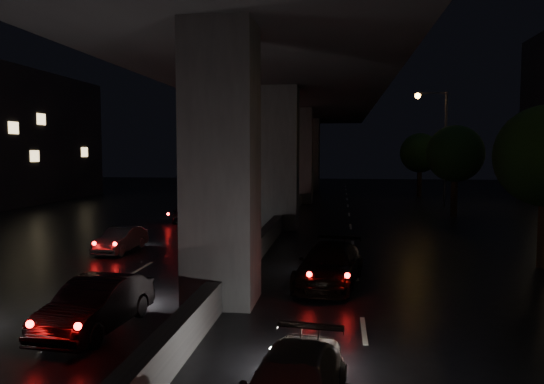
# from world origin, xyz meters

# --- Properties ---
(ground) EXTENTS (120.00, 120.00, 0.00)m
(ground) POSITION_xyz_m (0.00, 0.00, 0.00)
(ground) COLOR black
(ground) RESTS_ON ground
(viaduct) EXTENTS (12.00, 80.00, 10.50)m
(viaduct) POSITION_xyz_m (0.00, 5.00, 8.34)
(viaduct) COLOR #37373A
(viaduct) RESTS_ON ground
(median_barrier) EXTENTS (0.45, 70.00, 0.85)m
(median_barrier) POSITION_xyz_m (0.00, 5.00, 0.42)
(median_barrier) COLOR #37373A
(median_barrier) RESTS_ON ground
(tree_c) EXTENTS (3.80, 3.80, 6.12)m
(tree_c) POSITION_xyz_m (11.00, 12.00, 4.20)
(tree_c) COLOR black
(tree_c) RESTS_ON ground
(tree_d) EXTENTS (3.80, 3.80, 6.12)m
(tree_d) POSITION_xyz_m (11.00, 28.00, 4.20)
(tree_d) COLOR black
(tree_d) RESTS_ON ground
(streetlight_far) EXTENTS (2.52, 0.44, 9.00)m
(streetlight_far) POSITION_xyz_m (10.97, 18.00, 5.66)
(streetlight_far) COLOR #2D2D33
(streetlight_far) RESTS_ON ground
(car_1) EXTENTS (1.64, 3.98, 1.28)m
(car_1) POSITION_xyz_m (-2.52, -12.82, 0.64)
(car_1) COLOR black
(car_1) RESTS_ON ground
(car_3) EXTENTS (2.49, 4.78, 1.32)m
(car_3) POSITION_xyz_m (3.07, -7.60, 0.66)
(car_3) COLOR black
(car_3) RESTS_ON ground
(car_4) EXTENTS (1.35, 3.31, 1.07)m
(car_4) POSITION_xyz_m (-6.11, -3.02, 0.53)
(car_4) COLOR black
(car_4) RESTS_ON ground
(car_5) EXTENTS (1.88, 3.76, 1.18)m
(car_5) POSITION_xyz_m (-3.09, 0.65, 0.59)
(car_5) COLOR black
(car_5) RESTS_ON ground
(car_6) EXTENTS (2.09, 3.51, 1.12)m
(car_6) POSITION_xyz_m (-6.29, 7.00, 0.56)
(car_6) COLOR black
(car_6) RESTS_ON ground
(car_7) EXTENTS (2.24, 4.27, 1.18)m
(car_7) POSITION_xyz_m (-5.67, 11.03, 0.59)
(car_7) COLOR black
(car_7) RESTS_ON ground
(car_8) EXTENTS (1.77, 4.00, 1.34)m
(car_8) POSITION_xyz_m (-2.79, 13.44, 0.67)
(car_8) COLOR black
(car_8) RESTS_ON ground
(car_9) EXTENTS (2.30, 4.16, 1.30)m
(car_9) POSITION_xyz_m (-3.00, 19.27, 0.65)
(car_9) COLOR #58534C
(car_9) RESTS_ON ground
(car_10) EXTENTS (2.47, 4.91, 1.33)m
(car_10) POSITION_xyz_m (-2.60, 25.43, 0.67)
(car_10) COLOR black
(car_10) RESTS_ON ground
(car_11) EXTENTS (2.73, 4.27, 1.10)m
(car_11) POSITION_xyz_m (-6.16, 25.18, 0.55)
(car_11) COLOR black
(car_11) RESTS_ON ground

